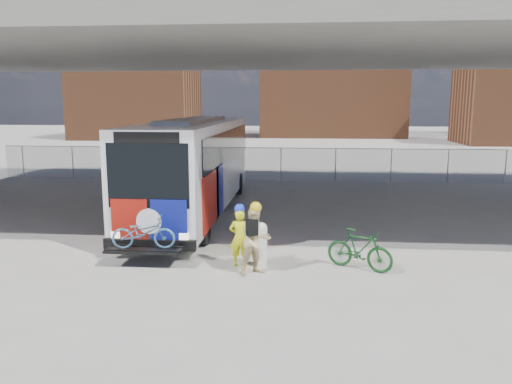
# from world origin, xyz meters

# --- Properties ---
(ground) EXTENTS (160.00, 160.00, 0.00)m
(ground) POSITION_xyz_m (0.00, 0.00, 0.00)
(ground) COLOR #9E9991
(ground) RESTS_ON ground
(bus) EXTENTS (2.67, 12.93, 3.69)m
(bus) POSITION_xyz_m (-2.00, 3.40, 2.11)
(bus) COLOR silver
(bus) RESTS_ON ground
(overpass) EXTENTS (40.00, 16.00, 7.95)m
(overpass) POSITION_xyz_m (0.00, 4.00, 6.54)
(overpass) COLOR #605E59
(overpass) RESTS_ON ground
(chainlink_fence) EXTENTS (30.00, 0.06, 30.00)m
(chainlink_fence) POSITION_xyz_m (0.00, 12.00, 1.42)
(chainlink_fence) COLOR gray
(chainlink_fence) RESTS_ON ground
(brick_buildings) EXTENTS (54.00, 22.00, 12.00)m
(brick_buildings) POSITION_xyz_m (1.23, 48.23, 5.42)
(brick_buildings) COLOR brown
(brick_buildings) RESTS_ON ground
(smokestack) EXTENTS (2.20, 2.20, 25.00)m
(smokestack) POSITION_xyz_m (14.00, 55.00, 12.50)
(smokestack) COLOR brown
(smokestack) RESTS_ON ground
(bollard) EXTENTS (0.31, 0.31, 1.19)m
(bollard) POSITION_xyz_m (1.07, -2.93, 0.64)
(bollard) COLOR silver
(bollard) RESTS_ON ground
(cyclist_hivis) EXTENTS (0.59, 0.41, 1.68)m
(cyclist_hivis) POSITION_xyz_m (0.50, -2.93, 0.81)
(cyclist_hivis) COLOR yellow
(cyclist_hivis) RESTS_ON ground
(cyclist_tan) EXTENTS (1.04, 0.98, 1.86)m
(cyclist_tan) POSITION_xyz_m (0.98, -3.52, 0.88)
(cyclist_tan) COLOR #D3BB87
(cyclist_tan) RESTS_ON ground
(bike_parked) EXTENTS (1.81, 1.28, 1.07)m
(bike_parked) POSITION_xyz_m (3.62, -2.93, 0.53)
(bike_parked) COLOR #15421A
(bike_parked) RESTS_ON ground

